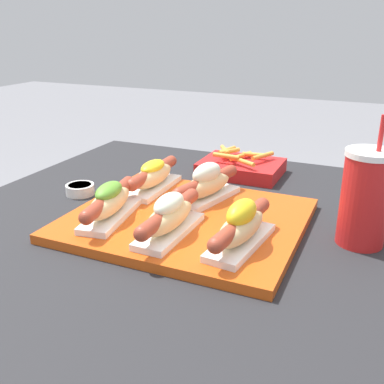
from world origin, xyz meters
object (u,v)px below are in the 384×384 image
object	(u,v)px
hot_dog_0	(110,202)
hot_dog_4	(207,184)
hot_dog_1	(169,216)
hot_dog_2	(241,226)
drink_cup	(365,198)
hot_dog_3	(153,176)
sauce_bowl	(80,189)
fries_basket	(241,167)
serving_tray	(188,219)

from	to	relation	value
hot_dog_0	hot_dog_4	world-z (taller)	hot_dog_4
hot_dog_1	hot_dog_2	xyz separation A→B (m)	(0.13, 0.01, 0.00)
hot_dog_2	hot_dog_0	bearing A→B (deg)	178.88
hot_dog_0	drink_cup	distance (m)	0.46
hot_dog_0	hot_dog_1	bearing A→B (deg)	-6.28
hot_dog_3	hot_dog_4	size ratio (longest dim) A/B	1.03
drink_cup	sauce_bowl	bearing A→B (deg)	-179.57
fries_basket	sauce_bowl	bearing A→B (deg)	-135.08
hot_dog_0	fries_basket	bearing A→B (deg)	72.69
serving_tray	hot_dog_0	size ratio (longest dim) A/B	2.09
hot_dog_4	hot_dog_2	bearing A→B (deg)	-52.15
hot_dog_4	serving_tray	bearing A→B (deg)	-92.88
serving_tray	hot_dog_2	bearing A→B (deg)	-31.29
hot_dog_2	hot_dog_3	xyz separation A→B (m)	(-0.26, 0.18, -0.00)
hot_dog_3	fries_basket	bearing A→B (deg)	61.61
hot_dog_1	fries_basket	xyz separation A→B (m)	(-0.01, 0.42, -0.03)
serving_tray	drink_cup	xyz separation A→B (m)	(0.31, 0.05, 0.08)
hot_dog_3	drink_cup	distance (m)	0.44
hot_dog_1	hot_dog_2	bearing A→B (deg)	4.25
hot_dog_4	fries_basket	world-z (taller)	hot_dog_4
hot_dog_3	serving_tray	bearing A→B (deg)	-36.80
drink_cup	fries_basket	size ratio (longest dim) A/B	1.14
hot_dog_4	sauce_bowl	bearing A→B (deg)	-171.75
hot_dog_0	hot_dog_4	bearing A→B (deg)	50.87
hot_dog_1	drink_cup	xyz separation A→B (m)	(0.31, 0.14, 0.03)
serving_tray	hot_dog_2	xyz separation A→B (m)	(0.13, -0.08, 0.04)
hot_dog_0	sauce_bowl	bearing A→B (deg)	143.71
serving_tray	hot_dog_1	world-z (taller)	hot_dog_1
serving_tray	sauce_bowl	xyz separation A→B (m)	(-0.29, 0.04, 0.00)
hot_dog_1	fries_basket	world-z (taller)	hot_dog_1
hot_dog_0	sauce_bowl	distance (m)	0.20
fries_basket	hot_dog_3	bearing A→B (deg)	-118.39
sauce_bowl	drink_cup	size ratio (longest dim) A/B	0.28
hot_dog_0	sauce_bowl	xyz separation A→B (m)	(-0.16, 0.12, -0.04)
serving_tray	hot_dog_4	xyz separation A→B (m)	(0.00, 0.09, 0.04)
drink_cup	hot_dog_1	bearing A→B (deg)	-155.81
serving_tray	hot_dog_4	size ratio (longest dim) A/B	2.13
hot_dog_0	hot_dog_2	xyz separation A→B (m)	(0.26, -0.01, 0.00)
hot_dog_3	sauce_bowl	size ratio (longest dim) A/B	3.29
hot_dog_2	drink_cup	bearing A→B (deg)	35.61
hot_dog_3	hot_dog_0	bearing A→B (deg)	-89.87
serving_tray	fries_basket	distance (m)	0.33
drink_cup	fries_basket	world-z (taller)	drink_cup
hot_dog_1	hot_dog_3	bearing A→B (deg)	125.62
fries_basket	hot_dog_4	bearing A→B (deg)	-88.93
hot_dog_4	hot_dog_1	bearing A→B (deg)	-89.48
hot_dog_4	fries_basket	xyz separation A→B (m)	(-0.00, 0.25, -0.03)
hot_dog_3	hot_dog_4	world-z (taller)	hot_dog_4
drink_cup	fries_basket	bearing A→B (deg)	137.89
serving_tray	hot_dog_0	distance (m)	0.15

